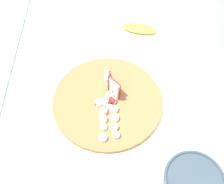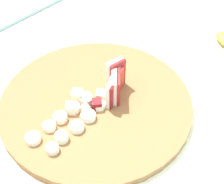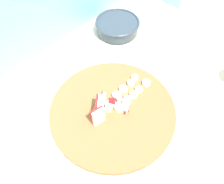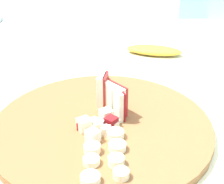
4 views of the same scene
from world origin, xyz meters
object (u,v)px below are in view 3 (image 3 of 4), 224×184
cutting_board (113,111)px  ceramic_bowl (117,26)px  apple_wedge_fan (99,109)px  apple_dice_pile (119,105)px  banana_slice_rows (128,93)px

cutting_board → ceramic_bowl: ceramic_bowl is taller
apple_wedge_fan → ceramic_bowl: apple_wedge_fan is taller
cutting_board → ceramic_bowl: (0.30, 0.26, 0.02)m
cutting_board → apple_wedge_fan: bearing=157.0°
apple_wedge_fan → apple_dice_pile: 0.07m
apple_wedge_fan → cutting_board: bearing=-23.0°
cutting_board → apple_wedge_fan: size_ratio=4.67×
ceramic_bowl → apple_dice_pile: bearing=-136.7°
apple_dice_pile → banana_slice_rows: apple_dice_pile is taller
apple_wedge_fan → ceramic_bowl: size_ratio=0.47×
banana_slice_rows → apple_dice_pile: bearing=-168.1°
cutting_board → apple_dice_pile: bearing=-20.5°
ceramic_bowl → apple_wedge_fan: bearing=-145.2°
cutting_board → apple_dice_pile: size_ratio=4.27×
cutting_board → ceramic_bowl: 0.40m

